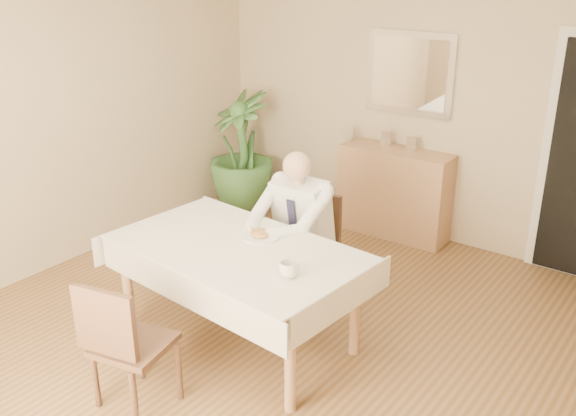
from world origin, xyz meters
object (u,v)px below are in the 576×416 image
Objects in this scene: seated_man at (289,227)px; coffee_mug at (289,269)px; potted_palm at (241,150)px; dining_table at (237,258)px; chair_near at (123,341)px; sideboard at (394,192)px; chair_far at (310,240)px.

seated_man reaches higher than coffee_mug.
potted_palm is at bearing 135.86° from coffee_mug.
potted_palm reaches higher than seated_man.
seated_man reaches higher than dining_table.
seated_man is at bearing 74.71° from chair_near.
seated_man reaches higher than chair_near.
coffee_mug is 0.10× the size of potted_palm.
sideboard is 0.85× the size of potted_palm.
potted_palm reaches higher than chair_near.
coffee_mug is at bearing -78.70° from sideboard.
seated_man is (0.00, -0.28, 0.22)m from chair_far.
coffee_mug is at bearing -44.14° from potted_palm.
chair_far is 1.82m from chair_near.
coffee_mug is 0.11× the size of sideboard.
coffee_mug is (0.53, -0.13, 0.13)m from dining_table.
chair_far is 0.36m from seated_man.
chair_far reaches higher than coffee_mug.
dining_table is 1.44× the size of seated_man.
chair_near is 1.55m from seated_man.
potted_palm is (-1.69, 2.03, -0.04)m from dining_table.
dining_table is 2.11× the size of chair_far.
chair_near reaches higher than dining_table.
seated_man is at bearing 94.52° from dining_table.
sideboard is at bearing 88.47° from chair_far.
potted_palm is (-1.66, -0.31, 0.20)m from sideboard.
sideboard is 1.70m from potted_palm.
chair_far is at bearing 90.00° from seated_man.
potted_palm is (-1.62, 2.97, 0.14)m from chair_near.
dining_table is 0.96m from chair_near.
seated_man is at bearing 126.38° from coffee_mug.
sideboard is (-0.03, 1.75, -0.26)m from seated_man.
chair_near is (-0.07, -1.82, 0.01)m from chair_far.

